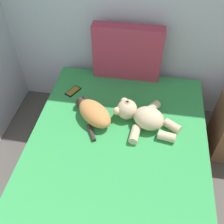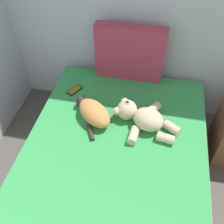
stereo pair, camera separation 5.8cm
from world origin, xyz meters
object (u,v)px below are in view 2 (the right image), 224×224
bed (113,171)px  cell_phone (74,90)px  patterned_cushion (130,53)px  teddy_bear (142,117)px  cat (93,112)px

bed → cell_phone: 0.82m
bed → patterned_cushion: size_ratio=3.18×
teddy_bear → cat: bearing=-177.6°
patterned_cushion → teddy_bear: (0.20, -0.58, -0.18)m
patterned_cushion → cell_phone: (-0.45, -0.31, -0.25)m
teddy_bear → bed: bearing=-116.4°
bed → cell_phone: bearing=128.6°
bed → patterned_cushion: bearing=92.1°
bed → cat: bearing=126.3°
patterned_cushion → teddy_bear: size_ratio=1.12×
bed → teddy_bear: (0.16, 0.33, 0.32)m
bed → cat: (-0.23, 0.31, 0.32)m
teddy_bear → patterned_cushion: bearing=108.7°
bed → teddy_bear: 0.49m
patterned_cushion → cat: size_ratio=1.51×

